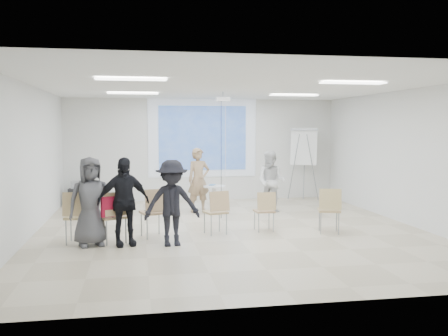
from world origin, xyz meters
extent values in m
cube|color=beige|center=(0.00, 0.00, -0.05)|extent=(8.00, 9.00, 0.10)
cube|color=white|center=(0.00, 0.00, 3.05)|extent=(8.00, 9.00, 0.10)
cube|color=silver|center=(0.00, 4.55, 1.50)|extent=(8.00, 0.10, 3.00)
cube|color=silver|center=(-4.05, 0.00, 1.50)|extent=(0.10, 9.00, 3.00)
cube|color=silver|center=(4.05, 0.00, 1.50)|extent=(0.10, 9.00, 3.00)
cube|color=silver|center=(0.00, 4.49, 1.85)|extent=(3.20, 0.01, 2.30)
cube|color=#3058A5|center=(0.00, 4.47, 1.85)|extent=(2.60, 0.01, 1.90)
cylinder|color=silver|center=(0.00, 2.21, 0.02)|extent=(0.55, 0.55, 0.05)
cylinder|color=white|center=(0.00, 2.21, 0.33)|extent=(0.15, 0.15, 0.62)
cylinder|color=silver|center=(0.00, 2.21, 0.67)|extent=(0.75, 0.75, 0.04)
cube|color=silver|center=(0.04, 2.16, 0.69)|extent=(0.21, 0.17, 0.01)
cube|color=teal|center=(-0.05, 2.29, 0.70)|extent=(0.20, 0.23, 0.01)
imported|color=tan|center=(-0.38, 2.37, 0.93)|extent=(0.77, 0.62, 1.86)
imported|color=white|center=(1.46, 2.10, 0.87)|extent=(1.06, 1.01, 1.74)
cube|color=white|center=(-0.20, 2.62, 1.23)|extent=(0.07, 0.13, 0.04)
cube|color=white|center=(1.28, 2.35, 1.17)|extent=(0.11, 0.14, 0.04)
cube|color=tan|center=(-3.01, -0.67, 0.49)|extent=(0.51, 0.51, 0.04)
cube|color=tan|center=(-3.04, -0.89, 0.76)|extent=(0.47, 0.14, 0.44)
cylinder|color=gray|center=(-3.22, -0.84, 0.24)|extent=(0.03, 0.03, 0.48)
cylinder|color=#93959B|center=(-2.85, -0.88, 0.24)|extent=(0.03, 0.03, 0.48)
cylinder|color=#95989D|center=(-3.18, -0.47, 0.24)|extent=(0.03, 0.03, 0.48)
cylinder|color=gray|center=(-2.81, -0.51, 0.24)|extent=(0.03, 0.03, 0.48)
cube|color=tan|center=(-2.39, -0.75, 0.49)|extent=(0.60, 0.60, 0.04)
cube|color=tan|center=(-2.30, -0.95, 0.76)|extent=(0.46, 0.26, 0.43)
cylinder|color=gray|center=(-2.48, -0.99, 0.24)|extent=(0.03, 0.03, 0.48)
cylinder|color=gray|center=(-2.14, -0.85, 0.24)|extent=(0.03, 0.03, 0.48)
cylinder|color=#93959B|center=(-2.63, -0.65, 0.24)|extent=(0.03, 0.03, 0.48)
cylinder|color=gray|center=(-2.29, -0.51, 0.24)|extent=(0.03, 0.03, 0.48)
cube|color=tan|center=(-1.62, -0.38, 0.49)|extent=(0.57, 0.57, 0.04)
cube|color=tan|center=(-1.56, -0.59, 0.76)|extent=(0.46, 0.22, 0.43)
cylinder|color=gray|center=(-1.75, -0.61, 0.24)|extent=(0.03, 0.03, 0.48)
cylinder|color=#919599|center=(-1.39, -0.50, 0.24)|extent=(0.03, 0.03, 0.48)
cylinder|color=gray|center=(-1.85, -0.26, 0.24)|extent=(0.03, 0.03, 0.48)
cylinder|color=#95979D|center=(-1.50, -0.15, 0.24)|extent=(0.03, 0.03, 0.48)
cube|color=tan|center=(-0.37, -0.32, 0.45)|extent=(0.52, 0.52, 0.04)
cube|color=tan|center=(-0.32, -0.51, 0.69)|extent=(0.42, 0.20, 0.40)
cylinder|color=gray|center=(-0.49, -0.53, 0.22)|extent=(0.03, 0.03, 0.44)
cylinder|color=#93959C|center=(-0.16, -0.44, 0.22)|extent=(0.03, 0.03, 0.44)
cylinder|color=gray|center=(-0.58, -0.20, 0.22)|extent=(0.03, 0.03, 0.44)
cylinder|color=#969A9E|center=(-0.26, -0.11, 0.22)|extent=(0.03, 0.03, 0.44)
cube|color=tan|center=(0.68, -0.18, 0.42)|extent=(0.40, 0.40, 0.04)
cube|color=tan|center=(0.68, -0.37, 0.65)|extent=(0.39, 0.09, 0.37)
cylinder|color=gray|center=(0.52, -0.35, 0.20)|extent=(0.02, 0.02, 0.41)
cylinder|color=#93959B|center=(0.84, -0.34, 0.20)|extent=(0.02, 0.02, 0.41)
cylinder|color=#909398|center=(0.52, -0.03, 0.20)|extent=(0.02, 0.02, 0.41)
cylinder|color=gray|center=(0.83, -0.02, 0.20)|extent=(0.02, 0.02, 0.41)
cube|color=tan|center=(1.93, -0.62, 0.47)|extent=(0.54, 0.54, 0.04)
cube|color=tan|center=(1.88, -0.82, 0.73)|extent=(0.44, 0.20, 0.42)
cylinder|color=gray|center=(1.72, -0.74, 0.23)|extent=(0.03, 0.03, 0.46)
cylinder|color=gray|center=(2.06, -0.84, 0.23)|extent=(0.03, 0.03, 0.46)
cylinder|color=gray|center=(1.81, -0.40, 0.23)|extent=(0.03, 0.03, 0.46)
cylinder|color=gray|center=(2.15, -0.50, 0.23)|extent=(0.03, 0.03, 0.46)
cube|color=#A5142D|center=(-2.39, -0.97, 0.72)|extent=(0.39, 0.23, 0.37)
imported|color=black|center=(-1.62, -0.36, 0.52)|extent=(0.42, 0.35, 0.03)
imported|color=black|center=(-2.17, -1.02, 0.93)|extent=(1.21, 0.90, 1.86)
imported|color=black|center=(-1.31, -1.18, 0.89)|extent=(1.21, 0.74, 1.78)
imported|color=#515155|center=(-2.76, -0.93, 0.91)|extent=(1.02, 0.81, 1.82)
cylinder|color=gray|center=(2.65, 3.97, 0.99)|extent=(0.26, 0.37, 1.95)
cylinder|color=gray|center=(3.15, 3.74, 0.99)|extent=(0.43, 0.08, 1.95)
cylinder|color=gray|center=(3.05, 4.18, 0.99)|extent=(0.21, 0.41, 1.95)
cube|color=white|center=(2.96, 3.98, 1.60)|extent=(0.80, 0.53, 1.09)
cube|color=gray|center=(2.98, 4.02, 2.10)|extent=(0.75, 0.39, 0.07)
cube|color=black|center=(-3.53, 3.90, 0.26)|extent=(0.52, 0.44, 0.47)
cube|color=#92949A|center=(-3.53, 3.90, 0.60)|extent=(0.36, 0.32, 0.21)
cylinder|color=black|center=(-3.74, 3.79, 0.03)|extent=(0.06, 0.06, 0.06)
cylinder|color=black|center=(-3.37, 3.74, 0.03)|extent=(0.06, 0.06, 0.06)
cylinder|color=black|center=(-3.70, 4.07, 0.03)|extent=(0.06, 0.06, 0.06)
cylinder|color=black|center=(-3.33, 4.01, 0.03)|extent=(0.06, 0.06, 0.06)
cube|color=white|center=(0.10, 1.50, 2.82)|extent=(0.30, 0.25, 0.10)
cylinder|color=gray|center=(0.10, 1.50, 2.93)|extent=(0.04, 0.04, 0.14)
cylinder|color=black|center=(0.04, 1.42, 1.39)|extent=(0.01, 0.01, 2.77)
cylinder|color=white|center=(0.14, 1.40, 1.39)|extent=(0.01, 0.01, 2.77)
cube|color=white|center=(-2.00, 2.00, 2.97)|extent=(1.20, 0.30, 0.02)
cube|color=white|center=(2.00, 2.00, 2.97)|extent=(1.20, 0.30, 0.02)
cube|color=white|center=(-2.00, -1.50, 2.97)|extent=(1.20, 0.30, 0.02)
cube|color=white|center=(2.00, -1.50, 2.97)|extent=(1.20, 0.30, 0.02)
camera|label=1|loc=(-1.91, -10.18, 2.14)|focal=40.00mm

